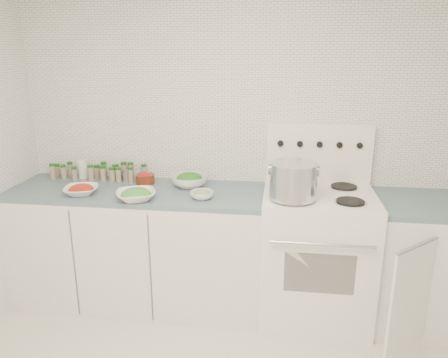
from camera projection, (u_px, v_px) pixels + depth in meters
room_walls at (230, 133)px, 1.74m from camera, size 3.54×3.04×2.52m
counter_left at (140, 246)px, 3.29m from camera, size 1.85×0.62×0.90m
stove at (316, 251)px, 3.11m from camera, size 0.76×0.70×1.36m
counter_right at (436, 264)px, 3.02m from camera, size 0.89×0.90×0.90m
stock_pot at (293, 179)px, 2.82m from camera, size 0.33×0.30×0.23m
bowl_tomato at (81, 190)px, 3.05m from camera, size 0.28×0.28×0.08m
bowl_snowpea at (136, 195)px, 2.94m from camera, size 0.33×0.33×0.09m
bowl_broccoli at (189, 180)px, 3.22m from camera, size 0.34×0.34×0.11m
bowl_zucchini at (202, 194)px, 2.97m from camera, size 0.17×0.17×0.06m
bowl_pepper at (145, 178)px, 3.30m from camera, size 0.14×0.14×0.09m
salt_canister at (83, 169)px, 3.43m from camera, size 0.07×0.07×0.14m
tin_can at (127, 176)px, 3.35m from camera, size 0.07×0.07×0.09m
spice_cluster at (99, 172)px, 3.39m from camera, size 0.76×0.16×0.13m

